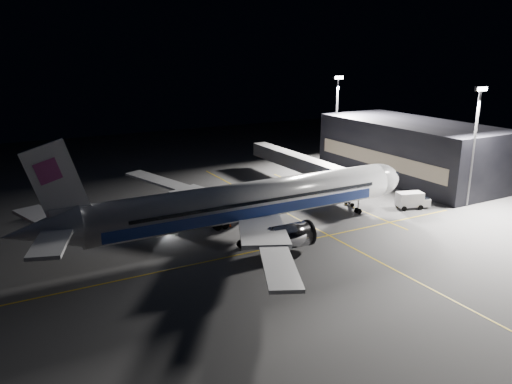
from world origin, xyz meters
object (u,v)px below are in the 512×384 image
object	(u,v)px
baggage_tug	(164,225)
safety_cone_c	(193,223)
airliner	(244,202)
safety_cone_b	(241,208)
floodlight_mast_south	(475,136)
floodlight_mast_north	(337,112)
jet_bridge	(306,165)
service_truck	(412,200)
safety_cone_a	(230,225)

from	to	relation	value
baggage_tug	safety_cone_c	bearing A→B (deg)	7.68
airliner	safety_cone_b	bearing A→B (deg)	65.29
floodlight_mast_south	safety_cone_c	xyz separation A→B (m)	(-46.01, 14.12, -12.07)
floodlight_mast_north	safety_cone_b	bearing A→B (deg)	-150.03
floodlight_mast_north	jet_bridge	bearing A→B (deg)	-142.26
airliner	service_truck	distance (m)	31.85
safety_cone_c	floodlight_mast_north	bearing A→B (deg)	27.43
safety_cone_b	baggage_tug	bearing A→B (deg)	-167.40
airliner	safety_cone_c	xyz separation A→B (m)	(-4.94, 8.11, -4.86)
floodlight_mast_south	safety_cone_c	distance (m)	49.62
safety_cone_a	airliner	bearing A→B (deg)	-87.59
baggage_tug	jet_bridge	bearing A→B (deg)	23.39
floodlight_mast_north	service_truck	xyz separation A→B (m)	(-9.52, -34.34, -10.81)
service_truck	safety_cone_a	distance (m)	32.47
floodlight_mast_north	service_truck	size ratio (longest dim) A/B	3.39
service_truck	safety_cone_b	xyz separation A→B (m)	(-26.36, 13.66, -1.24)
floodlight_mast_north	floodlight_mast_south	xyz separation A→B (m)	(0.00, -38.00, 0.00)
floodlight_mast_north	safety_cone_a	world-z (taller)	floodlight_mast_north
service_truck	floodlight_mast_north	bearing A→B (deg)	90.39
baggage_tug	safety_cone_c	xyz separation A→B (m)	(4.66, 0.11, -0.53)
safety_cone_c	service_truck	bearing A→B (deg)	-16.00
jet_bridge	airliner	bearing A→B (deg)	-141.96
jet_bridge	safety_cone_b	world-z (taller)	jet_bridge
safety_cone_a	safety_cone_b	bearing A→B (deg)	52.12
safety_cone_c	safety_cone_b	bearing A→B (deg)	17.48
jet_bridge	safety_cone_c	size ratio (longest dim) A/B	56.26
airliner	safety_cone_b	size ratio (longest dim) A/B	93.00
baggage_tug	safety_cone_a	bearing A→B (deg)	-14.73
baggage_tug	floodlight_mast_north	bearing A→B (deg)	31.61
safety_cone_b	safety_cone_c	bearing A→B (deg)	-162.52
airliner	safety_cone_c	world-z (taller)	airliner
floodlight_mast_north	service_truck	bearing A→B (deg)	-105.49
airliner	jet_bridge	distance (m)	29.31
floodlight_mast_north	floodlight_mast_south	bearing A→B (deg)	-90.00
service_truck	safety_cone_c	size ratio (longest dim) A/B	10.00
service_truck	safety_cone_c	xyz separation A→B (m)	(-36.49, 10.46, -1.26)
jet_bridge	floodlight_mast_south	size ratio (longest dim) A/B	1.66
floodlight_mast_north	safety_cone_b	xyz separation A→B (m)	(-35.88, -20.68, -12.04)
safety_cone_b	jet_bridge	bearing A→B (deg)	20.70
jet_bridge	safety_cone_b	size ratio (longest dim) A/B	52.04
floodlight_mast_south	safety_cone_a	world-z (taller)	floodlight_mast_south
jet_bridge	safety_cone_a	xyz separation A→B (m)	(-23.26, -13.68, -4.29)
airliner	safety_cone_c	size ratio (longest dim) A/B	100.54
service_truck	floodlight_mast_south	bearing A→B (deg)	-5.14
airliner	floodlight_mast_south	size ratio (longest dim) A/B	2.97
floodlight_mast_north	safety_cone_c	distance (m)	53.22
airliner	floodlight_mast_south	world-z (taller)	floodlight_mast_south
floodlight_mast_south	safety_cone_c	world-z (taller)	floodlight_mast_south
airliner	jet_bridge	xyz separation A→B (m)	(23.08, 18.06, -0.58)
airliner	safety_cone_b	world-z (taller)	airliner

